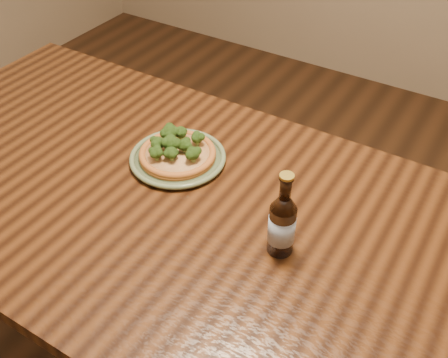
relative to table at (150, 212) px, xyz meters
The scene contains 4 objects.
table is the anchor object (origin of this frame).
plate 0.16m from the table, 85.22° to the left, with size 0.26×0.26×0.02m.
pizza 0.18m from the table, 86.34° to the left, with size 0.20×0.20×0.07m.
beer_bottle 0.42m from the table, ahead, with size 0.06×0.06×0.21m.
Camera 1 is at (0.69, -0.64, 1.61)m, focal length 42.00 mm.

